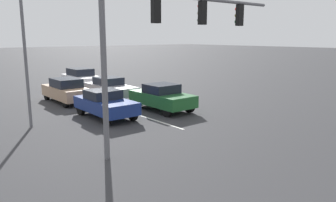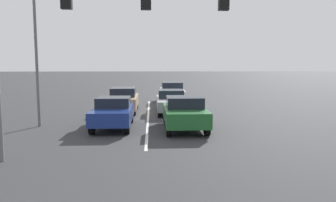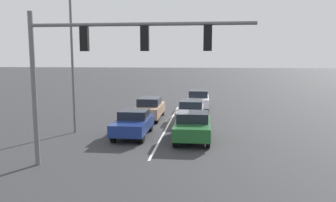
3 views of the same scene
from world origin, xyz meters
name	(u,v)px [view 1 (image 1 of 3)]	position (x,y,z in m)	size (l,w,h in m)	color
ground_plane	(90,100)	(0.00, 0.00, 0.00)	(240.00, 240.00, 0.00)	#333335
lane_stripe_left_divider	(103,104)	(0.00, 1.78, 0.01)	(0.12, 15.57, 0.01)	silver
car_navy_midlane_front	(105,103)	(1.65, 5.16, 0.76)	(1.80, 4.05, 1.47)	navy
car_darkgreen_leftlane_front	(162,97)	(-1.76, 5.69, 0.79)	(1.89, 4.16, 1.54)	#1E5928
car_tan_midlane_second	(66,90)	(1.59, -0.17, 0.79)	(1.73, 4.34, 1.57)	tan
car_gray_leftlane_second	(110,88)	(-1.44, 0.23, 0.72)	(1.78, 4.71, 1.43)	gray
car_white_leftlane_third	(81,78)	(-1.85, -5.29, 0.84)	(1.81, 4.37, 1.62)	silver
traffic_signal_gantry	(170,27)	(1.66, 10.55, 4.59)	(8.92, 0.37, 6.30)	slate
street_lamp_right_shoulder	(25,13)	(5.18, 4.64, 5.27)	(1.76, 0.24, 9.32)	slate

